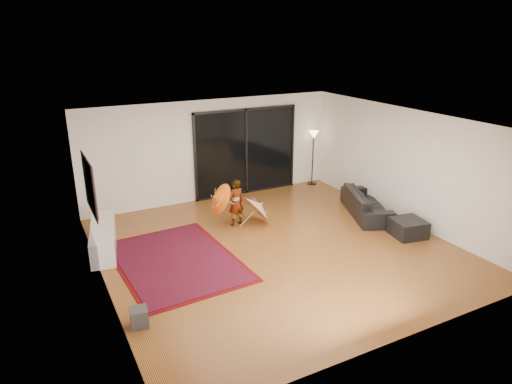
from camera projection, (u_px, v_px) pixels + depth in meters
floor at (276, 248)px, 9.71m from camera, size 7.00×7.00×0.00m
ceiling at (278, 122)px, 8.81m from camera, size 7.00×7.00×0.00m
wall_back at (212, 150)px, 12.19m from camera, size 7.00×0.00×7.00m
wall_front at (403, 261)px, 6.33m from camera, size 7.00×0.00×7.00m
wall_left at (99, 219)px, 7.74m from camera, size 0.00×7.00×7.00m
wall_right at (405, 166)px, 10.78m from camera, size 0.00×7.00×7.00m
sliding_door at (246, 152)px, 12.64m from camera, size 3.06×0.07×2.40m
painting at (90, 185)px, 8.49m from camera, size 0.04×1.28×1.08m
media_console at (103, 237)px, 9.59m from camera, size 0.83×1.95×0.53m
speaker at (139, 317)px, 7.10m from camera, size 0.30×0.30×0.31m
persian_rug at (176, 261)px, 9.15m from camera, size 2.39×3.23×0.02m
sofa at (367, 203)px, 11.40m from camera, size 1.53×2.19×0.60m
ottoman at (408, 228)px, 10.22m from camera, size 0.79×0.79×0.39m
floor_lamp at (313, 142)px, 13.35m from camera, size 0.28×0.28×1.62m
child at (236, 203)px, 10.69m from camera, size 0.45×0.33×1.13m
parasol_orange at (215, 200)px, 10.35m from camera, size 0.51×0.75×0.83m
parasol_white at (261, 203)px, 10.84m from camera, size 0.67×0.83×0.94m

